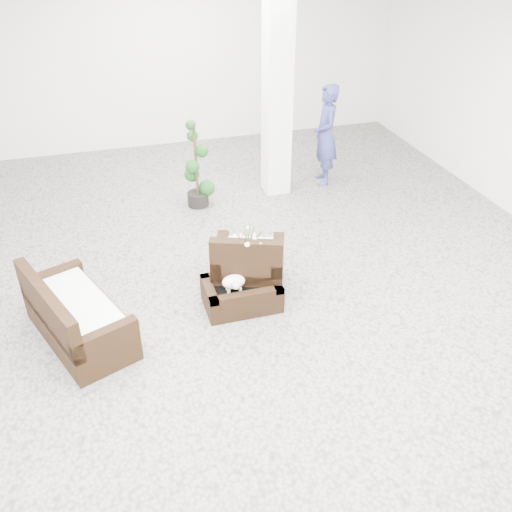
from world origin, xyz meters
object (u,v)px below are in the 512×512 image
object	(u,v)px
coffee_table	(242,294)
armchair	(249,258)
topiary	(196,165)
loveseat	(77,309)

from	to	relation	value
coffee_table	armchair	world-z (taller)	armchair
armchair	topiary	distance (m)	2.50
armchair	topiary	world-z (taller)	topiary
armchair	loveseat	world-z (taller)	armchair
coffee_table	loveseat	distance (m)	1.91
loveseat	topiary	world-z (taller)	topiary
loveseat	armchair	bearing A→B (deg)	-101.96
armchair	loveseat	xyz separation A→B (m)	(-2.07, -0.37, -0.05)
coffee_table	loveseat	size ratio (longest dim) A/B	0.60
coffee_table	topiary	xyz separation A→B (m)	(0.03, 2.79, 0.55)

